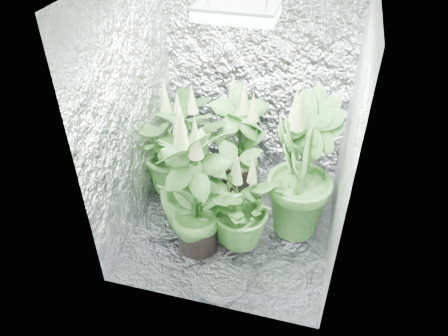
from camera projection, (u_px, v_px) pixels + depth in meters
ground at (233, 226)px, 3.74m from camera, size 1.60×1.60×0.00m
walls at (235, 127)px, 3.14m from camera, size 1.62×1.62×2.00m
grow_lamp at (237, 11)px, 2.63m from camera, size 0.50×0.30×0.22m
plant_a at (179, 144)px, 3.83m from camera, size 1.02×1.02×1.09m
plant_b at (240, 144)px, 3.87m from camera, size 0.68×0.68×1.09m
plant_c at (300, 170)px, 3.39m from camera, size 0.80×0.80×1.29m
plant_d at (187, 187)px, 3.50m from camera, size 0.66×0.66×0.93m
plant_e at (236, 206)px, 3.37m from camera, size 0.83×0.83×0.83m
plant_f at (196, 191)px, 3.21m from camera, size 0.87×0.87×1.27m
circulation_fan at (313, 180)px, 4.01m from camera, size 0.14×0.31×0.35m
plant_label at (204, 223)px, 3.35m from camera, size 0.05×0.04×0.08m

